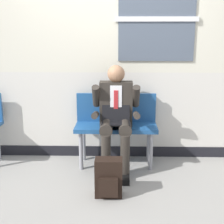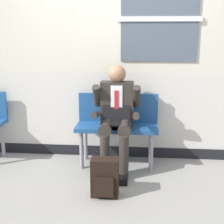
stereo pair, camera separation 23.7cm
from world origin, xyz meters
name	(u,v)px [view 1 (the left image)]	position (x,y,z in m)	size (l,w,h in m)	color
ground_plane	(108,177)	(0.00, 0.00, 0.00)	(18.00, 18.00, 0.00)	gray
station_wall	(110,60)	(0.01, 0.71, 1.31)	(5.89, 0.16, 2.63)	beige
bench_with_person	(116,122)	(0.09, 0.43, 0.55)	(1.02, 0.42, 0.90)	navy
person_seated	(116,115)	(0.09, 0.23, 0.69)	(0.57, 0.70, 1.28)	#2D2823
backpack	(109,178)	(0.02, -0.45, 0.20)	(0.28, 0.21, 0.41)	black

